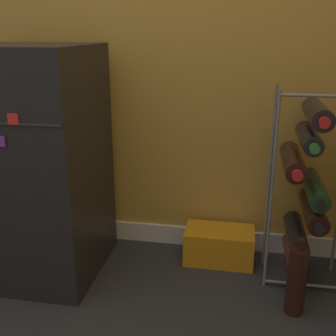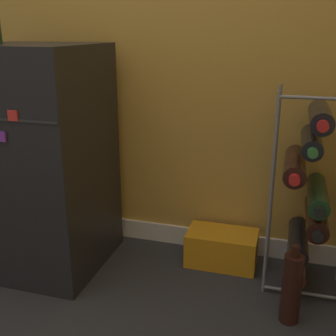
% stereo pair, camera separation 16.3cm
% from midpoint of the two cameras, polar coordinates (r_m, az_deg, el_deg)
% --- Properties ---
extents(ground_plane, '(14.00, 14.00, 0.00)m').
position_cam_midpoint_polar(ground_plane, '(1.59, -13.02, -19.95)').
color(ground_plane, '#28282B').
extents(mini_fridge, '(0.51, 0.51, 0.92)m').
position_cam_midpoint_polar(mini_fridge, '(1.78, -20.34, 0.41)').
color(mini_fridge, black).
rests_on(mini_fridge, ground_plane).
extents(wine_rack, '(0.30, 0.33, 0.78)m').
position_cam_midpoint_polar(wine_rack, '(1.67, 15.47, -2.59)').
color(wine_rack, slate).
rests_on(wine_rack, ground_plane).
extents(soda_box, '(0.30, 0.17, 0.15)m').
position_cam_midpoint_polar(soda_box, '(1.88, 4.44, -10.43)').
color(soda_box, orange).
rests_on(soda_box, ground_plane).
extents(loose_bottle_floor, '(0.07, 0.07, 0.29)m').
position_cam_midpoint_polar(loose_bottle_floor, '(1.58, 14.13, -14.63)').
color(loose_bottle_floor, black).
rests_on(loose_bottle_floor, ground_plane).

